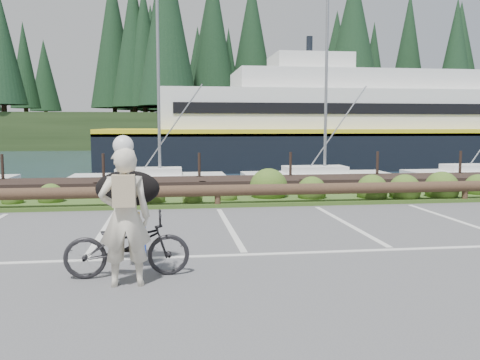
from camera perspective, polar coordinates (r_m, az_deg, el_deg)
The scene contains 7 objects.
ground at distance 8.93m, azimuth 0.24°, elevation -7.78°, with size 72.00×72.00×0.00m, color #515153.
harbor_backdrop at distance 87.04m, azimuth -6.77°, elevation 4.65°, with size 170.00×160.00×30.00m.
vegetation_strip at distance 14.10m, azimuth -2.78°, elevation -2.45°, with size 34.00×1.60×0.10m, color #3D5B21.
log_rail at distance 13.41m, azimuth -2.52°, elevation -3.10°, with size 32.00×0.30×0.60m, color #443021, non-canonical shape.
bicycle at distance 7.43m, azimuth -12.55°, elevation -7.13°, with size 0.61×1.75×0.92m, color black.
cyclist at distance 6.94m, azimuth -12.79°, elevation -4.10°, with size 0.68×0.45×1.87m, color beige.
dog at distance 7.86m, azimuth -12.49°, elevation -0.95°, with size 0.96×0.47×0.55m, color black.
Camera 1 is at (-1.22, -8.59, 2.14)m, focal length 38.00 mm.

